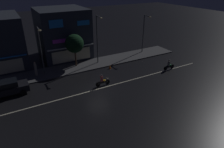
{
  "coord_description": "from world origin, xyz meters",
  "views": [
    {
      "loc": [
        -8.24,
        -18.31,
        11.77
      ],
      "look_at": [
        2.39,
        0.77,
        1.11
      ],
      "focal_mm": 31.37,
      "sensor_mm": 36.0,
      "label": 1
    }
  ],
  "objects_px": {
    "streetlamp_west": "(41,47)",
    "streetlamp_east": "(144,31)",
    "parked_car_near_kerb": "(7,88)",
    "motorcycle_following": "(169,65)",
    "streetlamp_mid": "(98,36)",
    "traffic_cone": "(110,67)",
    "pedestrian_on_sidewalk": "(36,69)",
    "motorcycle_lead": "(102,81)"
  },
  "relations": [
    {
      "from": "streetlamp_west",
      "to": "streetlamp_east",
      "type": "bearing_deg",
      "value": 2.36
    },
    {
      "from": "parked_car_near_kerb",
      "to": "motorcycle_following",
      "type": "xyz_separation_m",
      "value": [
        20.61,
        -3.66,
        -0.24
      ]
    },
    {
      "from": "streetlamp_mid",
      "to": "streetlamp_east",
      "type": "xyz_separation_m",
      "value": [
        8.96,
        0.65,
        -0.38
      ]
    },
    {
      "from": "streetlamp_east",
      "to": "traffic_cone",
      "type": "bearing_deg",
      "value": -159.32
    },
    {
      "from": "streetlamp_west",
      "to": "pedestrian_on_sidewalk",
      "type": "xyz_separation_m",
      "value": [
        -1.07,
        0.09,
        -2.88
      ]
    },
    {
      "from": "streetlamp_west",
      "to": "traffic_cone",
      "type": "relative_size",
      "value": 11.54
    },
    {
      "from": "pedestrian_on_sidewalk",
      "to": "motorcycle_lead",
      "type": "distance_m",
      "value": 9.23
    },
    {
      "from": "streetlamp_mid",
      "to": "motorcycle_following",
      "type": "relative_size",
      "value": 3.72
    },
    {
      "from": "motorcycle_lead",
      "to": "motorcycle_following",
      "type": "bearing_deg",
      "value": -8.23
    },
    {
      "from": "traffic_cone",
      "to": "motorcycle_following",
      "type": "bearing_deg",
      "value": -31.09
    },
    {
      "from": "streetlamp_east",
      "to": "motorcycle_following",
      "type": "bearing_deg",
      "value": -98.22
    },
    {
      "from": "pedestrian_on_sidewalk",
      "to": "motorcycle_lead",
      "type": "height_order",
      "value": "pedestrian_on_sidewalk"
    },
    {
      "from": "motorcycle_following",
      "to": "traffic_cone",
      "type": "bearing_deg",
      "value": 153.15
    },
    {
      "from": "streetlamp_mid",
      "to": "motorcycle_following",
      "type": "distance_m",
      "value": 11.07
    },
    {
      "from": "pedestrian_on_sidewalk",
      "to": "motorcycle_following",
      "type": "distance_m",
      "value": 18.34
    },
    {
      "from": "motorcycle_following",
      "to": "streetlamp_east",
      "type": "bearing_deg",
      "value": 86.02
    },
    {
      "from": "motorcycle_lead",
      "to": "motorcycle_following",
      "type": "xyz_separation_m",
      "value": [
        10.42,
        -0.42,
        0.0
      ]
    },
    {
      "from": "pedestrian_on_sidewalk",
      "to": "motorcycle_following",
      "type": "height_order",
      "value": "pedestrian_on_sidewalk"
    },
    {
      "from": "motorcycle_lead",
      "to": "streetlamp_mid",
      "type": "bearing_deg",
      "value": 62.5
    },
    {
      "from": "streetlamp_east",
      "to": "parked_car_near_kerb",
      "type": "xyz_separation_m",
      "value": [
        -21.7,
        -3.83,
        -3.06
      ]
    },
    {
      "from": "parked_car_near_kerb",
      "to": "streetlamp_mid",
      "type": "bearing_deg",
      "value": 14.04
    },
    {
      "from": "streetlamp_mid",
      "to": "parked_car_near_kerb",
      "type": "distance_m",
      "value": 13.57
    },
    {
      "from": "streetlamp_west",
      "to": "streetlamp_east",
      "type": "height_order",
      "value": "streetlamp_west"
    },
    {
      "from": "pedestrian_on_sidewalk",
      "to": "motorcycle_following",
      "type": "xyz_separation_m",
      "value": [
        16.99,
        -6.89,
        -0.42
      ]
    },
    {
      "from": "pedestrian_on_sidewalk",
      "to": "parked_car_near_kerb",
      "type": "xyz_separation_m",
      "value": [
        -3.62,
        -3.22,
        -0.19
      ]
    },
    {
      "from": "traffic_cone",
      "to": "motorcycle_lead",
      "type": "bearing_deg",
      "value": -129.05
    },
    {
      "from": "streetlamp_west",
      "to": "motorcycle_following",
      "type": "xyz_separation_m",
      "value": [
        15.92,
        -6.79,
        -3.3
      ]
    },
    {
      "from": "streetlamp_mid",
      "to": "motorcycle_lead",
      "type": "bearing_deg",
      "value": -111.56
    },
    {
      "from": "streetlamp_mid",
      "to": "motorcycle_lead",
      "type": "height_order",
      "value": "streetlamp_mid"
    },
    {
      "from": "streetlamp_west",
      "to": "traffic_cone",
      "type": "height_order",
      "value": "streetlamp_west"
    },
    {
      "from": "streetlamp_mid",
      "to": "motorcycle_following",
      "type": "xyz_separation_m",
      "value": [
        7.88,
        -6.85,
        -3.68
      ]
    },
    {
      "from": "motorcycle_lead",
      "to": "motorcycle_following",
      "type": "relative_size",
      "value": 1.0
    },
    {
      "from": "motorcycle_lead",
      "to": "traffic_cone",
      "type": "relative_size",
      "value": 3.45
    },
    {
      "from": "streetlamp_west",
      "to": "parked_car_near_kerb",
      "type": "distance_m",
      "value": 6.42
    },
    {
      "from": "streetlamp_west",
      "to": "parked_car_near_kerb",
      "type": "height_order",
      "value": "streetlamp_west"
    },
    {
      "from": "streetlamp_west",
      "to": "motorcycle_following",
      "type": "height_order",
      "value": "streetlamp_west"
    },
    {
      "from": "streetlamp_mid",
      "to": "motorcycle_lead",
      "type": "relative_size",
      "value": 3.72
    },
    {
      "from": "pedestrian_on_sidewalk",
      "to": "motorcycle_following",
      "type": "bearing_deg",
      "value": 138.44
    },
    {
      "from": "streetlamp_east",
      "to": "streetlamp_mid",
      "type": "bearing_deg",
      "value": -175.88
    },
    {
      "from": "pedestrian_on_sidewalk",
      "to": "streetlamp_east",
      "type": "bearing_deg",
      "value": 162.42
    },
    {
      "from": "streetlamp_east",
      "to": "motorcycle_lead",
      "type": "relative_size",
      "value": 3.34
    },
    {
      "from": "streetlamp_east",
      "to": "motorcycle_following",
      "type": "xyz_separation_m",
      "value": [
        -1.08,
        -7.49,
        -3.3
      ]
    }
  ]
}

